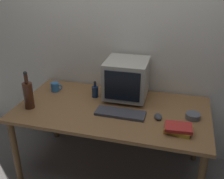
# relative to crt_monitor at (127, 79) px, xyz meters

# --- Properties ---
(ground_plane) EXTENTS (6.00, 6.00, 0.00)m
(ground_plane) POSITION_rel_crt_monitor_xyz_m (-0.08, -0.23, -0.89)
(ground_plane) COLOR slate
(back_wall) EXTENTS (4.00, 0.08, 2.50)m
(back_wall) POSITION_rel_crt_monitor_xyz_m (-0.08, 0.27, 0.36)
(back_wall) COLOR silver
(back_wall) RESTS_ON ground
(desk) EXTENTS (1.68, 0.88, 0.70)m
(desk) POSITION_rel_crt_monitor_xyz_m (-0.08, -0.23, -0.26)
(desk) COLOR olive
(desk) RESTS_ON ground
(crt_monitor) EXTENTS (0.39, 0.39, 0.37)m
(crt_monitor) POSITION_rel_crt_monitor_xyz_m (0.00, 0.00, 0.00)
(crt_monitor) COLOR #B2AD9E
(crt_monitor) RESTS_ON desk
(keyboard) EXTENTS (0.42, 0.16, 0.02)m
(keyboard) POSITION_rel_crt_monitor_xyz_m (0.02, -0.32, -0.18)
(keyboard) COLOR #3F3F47
(keyboard) RESTS_ON desk
(computer_mouse) EXTENTS (0.09, 0.11, 0.04)m
(computer_mouse) POSITION_rel_crt_monitor_xyz_m (0.34, -0.30, -0.17)
(computer_mouse) COLOR #3F3F47
(computer_mouse) RESTS_ON desk
(bottle_tall) EXTENTS (0.08, 0.08, 0.34)m
(bottle_tall) POSITION_rel_crt_monitor_xyz_m (-0.78, -0.42, -0.06)
(bottle_tall) COLOR #472314
(bottle_tall) RESTS_ON desk
(bottle_short) EXTENTS (0.06, 0.06, 0.16)m
(bottle_short) POSITION_rel_crt_monitor_xyz_m (-0.29, -0.06, -0.13)
(bottle_short) COLOR navy
(bottle_short) RESTS_ON desk
(book_stack) EXTENTS (0.22, 0.18, 0.06)m
(book_stack) POSITION_rel_crt_monitor_xyz_m (0.50, -0.46, -0.16)
(book_stack) COLOR gold
(book_stack) RESTS_ON desk
(mug) EXTENTS (0.12, 0.08, 0.09)m
(mug) POSITION_rel_crt_monitor_xyz_m (-0.71, -0.05, -0.15)
(mug) COLOR #3370B2
(mug) RESTS_ON desk
(cd_spindle) EXTENTS (0.12, 0.12, 0.04)m
(cd_spindle) POSITION_rel_crt_monitor_xyz_m (0.61, -0.23, -0.17)
(cd_spindle) COLOR #595B66
(cd_spindle) RESTS_ON desk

